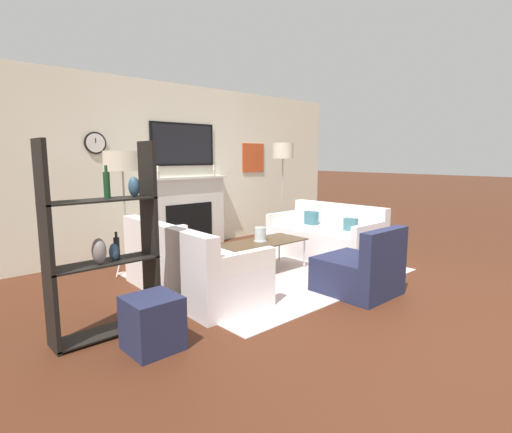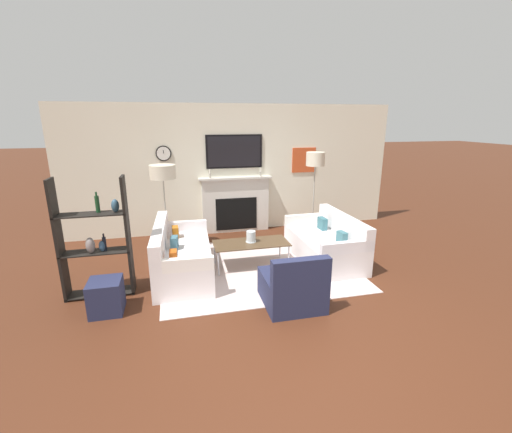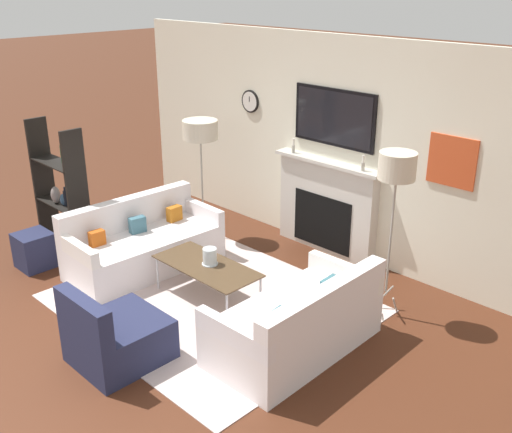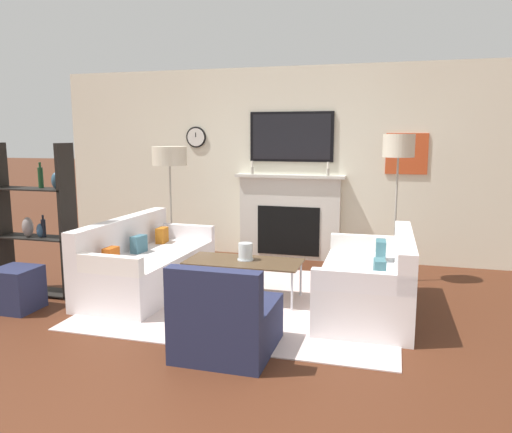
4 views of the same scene
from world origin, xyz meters
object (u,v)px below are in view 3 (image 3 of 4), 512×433
(hurricane_candle, at_px, (210,257))
(shelf_unit, at_px, (61,192))
(couch_left, at_px, (143,246))
(floor_lamp_right, at_px, (397,169))
(ottoman, at_px, (34,250))
(couch_right, at_px, (298,324))
(floor_lamp_left, at_px, (200,131))
(coffee_table, at_px, (207,267))
(armchair, at_px, (115,337))

(hurricane_candle, distance_m, shelf_unit, 2.34)
(couch_left, bearing_deg, floor_lamp_right, 23.02)
(shelf_unit, xyz_separation_m, ottoman, (0.15, -0.51, -0.58))
(ottoman, bearing_deg, couch_right, 14.95)
(couch_left, relative_size, couch_right, 1.10)
(hurricane_candle, bearing_deg, couch_left, -176.35)
(hurricane_candle, distance_m, floor_lamp_left, 1.99)
(coffee_table, distance_m, ottoman, 2.32)
(floor_lamp_left, bearing_deg, couch_left, -79.39)
(armchair, bearing_deg, shelf_unit, 160.49)
(coffee_table, relative_size, ottoman, 2.82)
(couch_right, xyz_separation_m, hurricane_candle, (-1.33, 0.07, 0.22))
(floor_lamp_left, bearing_deg, armchair, -56.42)
(armchair, relative_size, floor_lamp_left, 0.50)
(shelf_unit, bearing_deg, ottoman, -73.41)
(ottoman, bearing_deg, coffee_table, 24.33)
(coffee_table, bearing_deg, hurricane_candle, 79.33)
(armchair, bearing_deg, ottoman, 170.79)
(couch_right, relative_size, floor_lamp_left, 1.05)
(floor_lamp_right, xyz_separation_m, ottoman, (-3.66, -2.07, -1.38))
(armchair, distance_m, hurricane_candle, 1.42)
(hurricane_candle, bearing_deg, ottoman, -154.84)
(couch_right, relative_size, floor_lamp_right, 0.96)
(armchair, relative_size, ottoman, 1.83)
(armchair, xyz_separation_m, shelf_unit, (-2.52, 0.89, 0.55))
(couch_right, bearing_deg, floor_lamp_left, 156.95)
(armchair, xyz_separation_m, coffee_table, (-0.26, 1.34, 0.14))
(floor_lamp_right, bearing_deg, floor_lamp_left, 180.00)
(couch_right, bearing_deg, armchair, -129.46)
(hurricane_candle, bearing_deg, coffee_table, -100.67)
(couch_left, bearing_deg, armchair, -42.70)
(couch_left, relative_size, shelf_unit, 1.11)
(hurricane_candle, distance_m, floor_lamp_right, 2.18)
(floor_lamp_left, bearing_deg, shelf_unit, -119.80)
(couch_left, height_order, armchair, couch_left)
(coffee_table, relative_size, floor_lamp_right, 0.70)
(floor_lamp_right, bearing_deg, armchair, -117.75)
(couch_right, relative_size, coffee_table, 1.37)
(coffee_table, xyz_separation_m, floor_lamp_left, (-1.37, 1.11, 1.07))
(floor_lamp_left, distance_m, floor_lamp_right, 2.92)
(ottoman, bearing_deg, shelf_unit, 106.59)
(armchair, xyz_separation_m, floor_lamp_right, (1.29, 2.45, 1.35))
(couch_left, distance_m, shelf_unit, 1.29)
(couch_left, distance_m, hurricane_candle, 1.18)
(couch_left, xyz_separation_m, coffee_table, (1.15, 0.03, 0.11))
(armchair, height_order, floor_lamp_left, floor_lamp_left)
(hurricane_candle, bearing_deg, floor_lamp_right, 34.83)
(floor_lamp_left, bearing_deg, couch_right, -23.05)
(floor_lamp_right, bearing_deg, couch_right, -100.71)
(couch_right, distance_m, armchair, 1.69)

